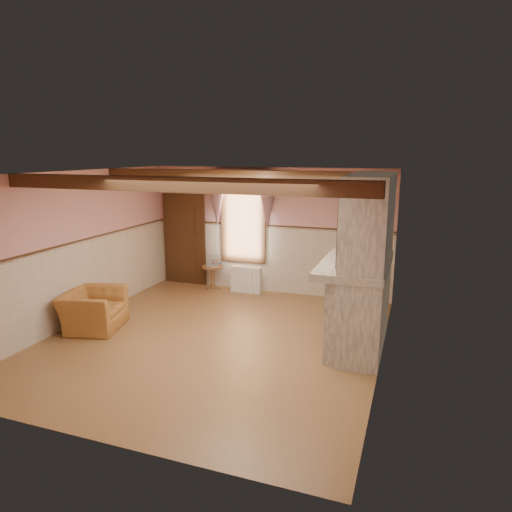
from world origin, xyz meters
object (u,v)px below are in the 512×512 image
(armchair, at_px, (93,310))
(oil_lamp, at_px, (358,249))
(bowl, at_px, (357,256))
(radiator, at_px, (246,279))
(side_table, at_px, (213,277))
(mantel_clock, at_px, (360,248))

(armchair, distance_m, oil_lamp, 4.79)
(armchair, height_order, bowl, bowl)
(armchair, bearing_deg, radiator, -45.71)
(side_table, distance_m, radiator, 0.83)
(radiator, distance_m, bowl, 3.50)
(radiator, bearing_deg, armchair, -123.08)
(side_table, relative_size, radiator, 0.79)
(radiator, bearing_deg, bowl, -37.34)
(radiator, relative_size, bowl, 2.00)
(radiator, distance_m, oil_lamp, 3.48)
(armchair, height_order, oil_lamp, oil_lamp)
(side_table, bearing_deg, armchair, -108.37)
(bowl, bearing_deg, armchair, -167.06)
(side_table, height_order, mantel_clock, mantel_clock)
(bowl, distance_m, mantel_clock, 0.41)
(side_table, bearing_deg, mantel_clock, -23.53)
(side_table, bearing_deg, oil_lamp, -27.44)
(side_table, distance_m, bowl, 4.18)
(radiator, relative_size, oil_lamp, 2.50)
(armchair, xyz_separation_m, side_table, (0.98, 2.96, -0.08))
(armchair, height_order, mantel_clock, mantel_clock)
(armchair, height_order, side_table, armchair)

